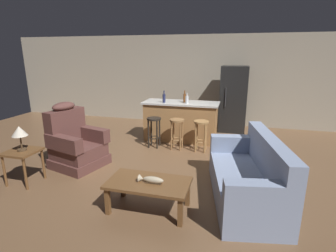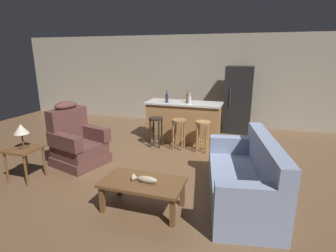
{
  "view_description": "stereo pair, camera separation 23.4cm",
  "coord_description": "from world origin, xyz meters",
  "px_view_note": "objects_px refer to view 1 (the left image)",
  "views": [
    {
      "loc": [
        1.3,
        -4.69,
        2.07
      ],
      "look_at": [
        0.07,
        -0.1,
        0.75
      ],
      "focal_mm": 28.0,
      "sensor_mm": 36.0,
      "label": 1
    },
    {
      "loc": [
        1.52,
        -4.62,
        2.07
      ],
      "look_at": [
        0.07,
        -0.1,
        0.75
      ],
      "focal_mm": 28.0,
      "sensor_mm": 36.0,
      "label": 2
    }
  ],
  "objects_px": {
    "refrigerator": "(233,99)",
    "bottle_tall_green": "(185,98)",
    "end_table": "(23,156)",
    "kitchen_island": "(181,121)",
    "fish_figurine": "(151,180)",
    "bar_stool_right": "(201,130)",
    "couch": "(249,178)",
    "bottle_wine_dark": "(164,98)",
    "table_lamp": "(19,132)",
    "coffee_table": "(149,185)",
    "bar_stool_middle": "(177,129)",
    "bar_stool_left": "(154,127)",
    "recliner_near_lamp": "(75,144)",
    "bottle_short_amber": "(187,99)"
  },
  "relations": [
    {
      "from": "refrigerator",
      "to": "bottle_tall_green",
      "type": "height_order",
      "value": "refrigerator"
    },
    {
      "from": "end_table",
      "to": "kitchen_island",
      "type": "xyz_separation_m",
      "value": [
        2.0,
        2.83,
        0.02
      ]
    },
    {
      "from": "fish_figurine",
      "to": "bar_stool_right",
      "type": "xyz_separation_m",
      "value": [
        0.32,
        2.44,
        0.01
      ]
    },
    {
      "from": "couch",
      "to": "bottle_wine_dark",
      "type": "relative_size",
      "value": 7.13
    },
    {
      "from": "fish_figurine",
      "to": "table_lamp",
      "type": "height_order",
      "value": "table_lamp"
    },
    {
      "from": "end_table",
      "to": "table_lamp",
      "type": "height_order",
      "value": "table_lamp"
    },
    {
      "from": "kitchen_island",
      "to": "bar_stool_right",
      "type": "relative_size",
      "value": 2.65
    },
    {
      "from": "coffee_table",
      "to": "bottle_wine_dark",
      "type": "relative_size",
      "value": 3.88
    },
    {
      "from": "table_lamp",
      "to": "bar_stool_middle",
      "type": "height_order",
      "value": "table_lamp"
    },
    {
      "from": "bottle_wine_dark",
      "to": "refrigerator",
      "type": "bearing_deg",
      "value": 41.11
    },
    {
      "from": "end_table",
      "to": "bar_stool_middle",
      "type": "xyz_separation_m",
      "value": [
        2.05,
        2.2,
        0.01
      ]
    },
    {
      "from": "bar_stool_right",
      "to": "refrigerator",
      "type": "bearing_deg",
      "value": 71.81
    },
    {
      "from": "kitchen_island",
      "to": "bar_stool_middle",
      "type": "xyz_separation_m",
      "value": [
        0.05,
        -0.63,
        -0.01
      ]
    },
    {
      "from": "kitchen_island",
      "to": "coffee_table",
      "type": "bearing_deg",
      "value": -85.77
    },
    {
      "from": "table_lamp",
      "to": "bottle_tall_green",
      "type": "relative_size",
      "value": 1.47
    },
    {
      "from": "kitchen_island",
      "to": "refrigerator",
      "type": "relative_size",
      "value": 1.02
    },
    {
      "from": "couch",
      "to": "bottle_wine_dark",
      "type": "height_order",
      "value": "bottle_wine_dark"
    },
    {
      "from": "bottle_wine_dark",
      "to": "bar_stool_left",
      "type": "bearing_deg",
      "value": -102.65
    },
    {
      "from": "bottle_tall_green",
      "to": "kitchen_island",
      "type": "bearing_deg",
      "value": -169.01
    },
    {
      "from": "bar_stool_right",
      "to": "bottle_wine_dark",
      "type": "height_order",
      "value": "bottle_wine_dark"
    },
    {
      "from": "recliner_near_lamp",
      "to": "bar_stool_right",
      "type": "distance_m",
      "value": 2.57
    },
    {
      "from": "bottle_tall_green",
      "to": "refrigerator",
      "type": "bearing_deg",
      "value": 47.04
    },
    {
      "from": "recliner_near_lamp",
      "to": "bar_stool_left",
      "type": "xyz_separation_m",
      "value": [
        1.12,
        1.35,
        0.05
      ]
    },
    {
      "from": "table_lamp",
      "to": "bottle_short_amber",
      "type": "bearing_deg",
      "value": 51.32
    },
    {
      "from": "coffee_table",
      "to": "refrigerator",
      "type": "height_order",
      "value": "refrigerator"
    },
    {
      "from": "couch",
      "to": "end_table",
      "type": "distance_m",
      "value": 3.56
    },
    {
      "from": "couch",
      "to": "kitchen_island",
      "type": "xyz_separation_m",
      "value": [
        -1.54,
        2.41,
        0.14
      ]
    },
    {
      "from": "bottle_tall_green",
      "to": "bottle_short_amber",
      "type": "bearing_deg",
      "value": -60.21
    },
    {
      "from": "bottle_wine_dark",
      "to": "kitchen_island",
      "type": "bearing_deg",
      "value": 23.43
    },
    {
      "from": "fish_figurine",
      "to": "kitchen_island",
      "type": "distance_m",
      "value": 3.08
    },
    {
      "from": "kitchen_island",
      "to": "bar_stool_right",
      "type": "bearing_deg",
      "value": -47.1
    },
    {
      "from": "end_table",
      "to": "bottle_tall_green",
      "type": "relative_size",
      "value": 2.0
    },
    {
      "from": "bottle_tall_green",
      "to": "bottle_short_amber",
      "type": "relative_size",
      "value": 1.13
    },
    {
      "from": "table_lamp",
      "to": "bar_stool_middle",
      "type": "bearing_deg",
      "value": 47.08
    },
    {
      "from": "fish_figurine",
      "to": "bottle_tall_green",
      "type": "height_order",
      "value": "bottle_tall_green"
    },
    {
      "from": "refrigerator",
      "to": "fish_figurine",
      "type": "bearing_deg",
      "value": -102.15
    },
    {
      "from": "bar_stool_middle",
      "to": "refrigerator",
      "type": "height_order",
      "value": "refrigerator"
    },
    {
      "from": "fish_figurine",
      "to": "refrigerator",
      "type": "height_order",
      "value": "refrigerator"
    },
    {
      "from": "couch",
      "to": "bar_stool_middle",
      "type": "xyz_separation_m",
      "value": [
        -1.48,
        1.78,
        0.13
      ]
    },
    {
      "from": "couch",
      "to": "bottle_short_amber",
      "type": "bearing_deg",
      "value": -69.69
    },
    {
      "from": "coffee_table",
      "to": "bottle_wine_dark",
      "type": "height_order",
      "value": "bottle_wine_dark"
    },
    {
      "from": "fish_figurine",
      "to": "bottle_wine_dark",
      "type": "relative_size",
      "value": 1.2
    },
    {
      "from": "bar_stool_left",
      "to": "recliner_near_lamp",
      "type": "bearing_deg",
      "value": -129.74
    },
    {
      "from": "fish_figurine",
      "to": "bar_stool_middle",
      "type": "height_order",
      "value": "bar_stool_middle"
    },
    {
      "from": "refrigerator",
      "to": "bottle_wine_dark",
      "type": "xyz_separation_m",
      "value": [
        -1.56,
        -1.36,
        0.18
      ]
    },
    {
      "from": "bar_stool_right",
      "to": "bottle_wine_dark",
      "type": "distance_m",
      "value": 1.22
    },
    {
      "from": "recliner_near_lamp",
      "to": "bar_stool_right",
      "type": "height_order",
      "value": "recliner_near_lamp"
    },
    {
      "from": "kitchen_island",
      "to": "bottle_tall_green",
      "type": "relative_size",
      "value": 6.44
    },
    {
      "from": "end_table",
      "to": "kitchen_island",
      "type": "distance_m",
      "value": 3.47
    },
    {
      "from": "table_lamp",
      "to": "recliner_near_lamp",
      "type": "bearing_deg",
      "value": 65.38
    }
  ]
}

